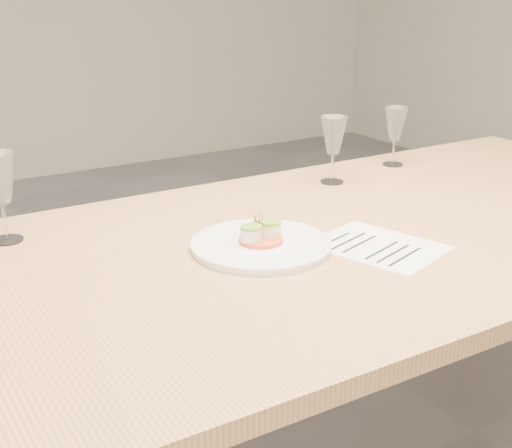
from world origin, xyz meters
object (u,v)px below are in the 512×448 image
wine_glass_3 (395,125)px  dining_table (296,270)px  dinner_plate (261,243)px  wine_glass_1 (0,180)px  recipe_sheet (379,246)px  wine_glass_2 (333,137)px

wine_glass_3 → dining_table: bearing=-148.3°
dining_table → dinner_plate: bearing=176.6°
dinner_plate → wine_glass_1: size_ratio=1.52×
recipe_sheet → dining_table: bearing=121.1°
dinner_plate → wine_glass_3: size_ratio=1.70×
wine_glass_3 → dinner_plate: bearing=-152.0°
dining_table → wine_glass_2: size_ratio=12.86×
wine_glass_1 → dinner_plate: bearing=-36.3°
recipe_sheet → wine_glass_3: 0.71m
recipe_sheet → wine_glass_3: wine_glass_3 is taller
wine_glass_2 → dining_table: bearing=-136.5°
recipe_sheet → wine_glass_1: (-0.68, 0.45, 0.14)m
dining_table → wine_glass_2: 0.52m
dining_table → dinner_plate: (-0.09, 0.01, 0.08)m
wine_glass_1 → wine_glass_2: size_ratio=1.06×
dinner_plate → dining_table: bearing=-3.4°
wine_glass_1 → wine_glass_3: size_ratio=1.12×
dining_table → wine_glass_3: wine_glass_3 is taller
dinner_plate → wine_glass_2: 0.56m
dinner_plate → wine_glass_3: wine_glass_3 is taller
dining_table → recipe_sheet: bearing=-40.9°
recipe_sheet → dinner_plate: bearing=133.4°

